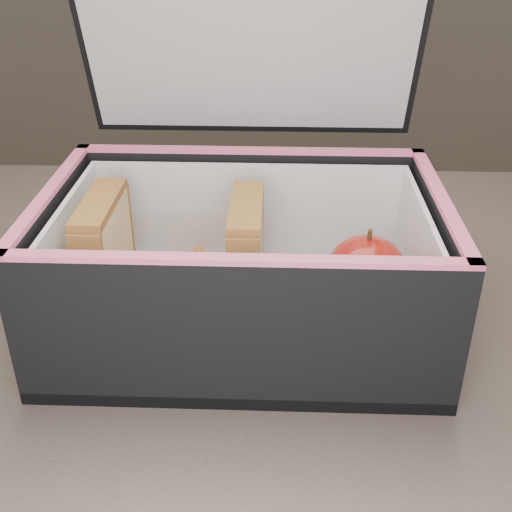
# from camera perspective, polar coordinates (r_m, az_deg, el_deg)

# --- Properties ---
(kitchen_table) EXTENTS (1.20, 0.80, 0.75)m
(kitchen_table) POSITION_cam_1_polar(r_m,az_deg,el_deg) (0.60, 3.16, -14.80)
(kitchen_table) COLOR brown
(kitchen_table) RESTS_ON ground
(lunch_bag) EXTENTS (0.32, 0.28, 0.32)m
(lunch_bag) POSITION_cam_1_polar(r_m,az_deg,el_deg) (0.54, -1.09, 0.25)
(lunch_bag) COLOR black
(lunch_bag) RESTS_ON kitchen_table
(plastic_tub) EXTENTS (0.16, 0.12, 0.07)m
(plastic_tub) POSITION_cam_1_polar(r_m,az_deg,el_deg) (0.55, -7.00, -1.95)
(plastic_tub) COLOR white
(plastic_tub) RESTS_ON lunch_bag
(sandwich_left) EXTENTS (0.03, 0.09, 0.10)m
(sandwich_left) POSITION_cam_1_polar(r_m,az_deg,el_deg) (0.55, -13.22, 0.03)
(sandwich_left) COLOR #CFBC83
(sandwich_left) RESTS_ON plastic_tub
(sandwich_right) EXTENTS (0.03, 0.09, 0.10)m
(sandwich_right) POSITION_cam_1_polar(r_m,az_deg,el_deg) (0.53, -0.84, -0.25)
(sandwich_right) COLOR #CFBC83
(sandwich_right) RESTS_ON plastic_tub
(carrot_sticks) EXTENTS (0.04, 0.15, 0.03)m
(carrot_sticks) POSITION_cam_1_polar(r_m,az_deg,el_deg) (0.57, -6.24, -2.50)
(carrot_sticks) COLOR #D9480A
(carrot_sticks) RESTS_ON plastic_tub
(paper_napkin) EXTENTS (0.08, 0.08, 0.01)m
(paper_napkin) POSITION_cam_1_polar(r_m,az_deg,el_deg) (0.57, 8.89, -4.52)
(paper_napkin) COLOR white
(paper_napkin) RESTS_ON lunch_bag
(red_apple) EXTENTS (0.07, 0.07, 0.07)m
(red_apple) POSITION_cam_1_polar(r_m,az_deg,el_deg) (0.55, 9.76, -1.42)
(red_apple) COLOR maroon
(red_apple) RESTS_ON paper_napkin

